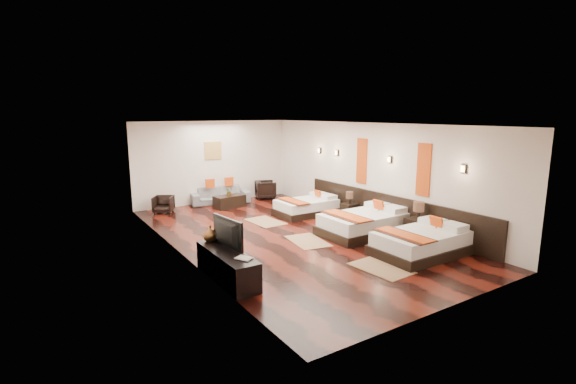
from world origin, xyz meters
TOP-DOWN VIEW (x-y plane):
  - floor at (0.00, 0.00)m, footprint 5.50×9.50m
  - ceiling at (0.00, 0.00)m, footprint 5.50×9.50m
  - back_wall at (0.00, 4.75)m, footprint 5.50×0.01m
  - left_wall at (-2.75, 0.00)m, footprint 0.01×9.50m
  - right_wall at (2.75, 0.00)m, footprint 0.01×9.50m
  - headboard_panel at (2.71, -0.80)m, footprint 0.08×6.60m
  - bed_near at (1.70, -2.80)m, footprint 2.09×1.32m
  - bed_mid at (1.70, -0.98)m, footprint 2.21×1.39m
  - bed_far at (1.69, 1.55)m, footprint 1.86×1.17m
  - nightstand_a at (2.44, -2.05)m, footprint 0.49×0.49m
  - nightstand_b at (2.44, 0.46)m, footprint 0.40×0.40m
  - jute_mat_near at (0.33, -2.94)m, footprint 0.83×1.25m
  - jute_mat_mid at (0.13, -0.69)m, footprint 0.93×1.30m
  - jute_mat_far at (0.17, 1.45)m, footprint 0.81×1.24m
  - tv_console at (-2.50, -1.81)m, footprint 0.50×1.80m
  - tv at (-2.45, -1.56)m, footprint 0.25×1.00m
  - book at (-2.50, -2.38)m, footprint 0.32×0.35m
  - figurine at (-2.50, -1.03)m, footprint 0.36×0.36m
  - sofa at (0.08, 4.45)m, footprint 2.08×1.14m
  - armchair_left at (-1.96, 4.11)m, footprint 0.79×0.80m
  - armchair_right at (1.83, 4.36)m, footprint 0.89×0.88m
  - coffee_table at (0.08, 3.69)m, footprint 1.06×0.64m
  - table_plant at (0.08, 3.70)m, footprint 0.29×0.27m
  - orange_panel_a at (2.73, -1.90)m, footprint 0.04×0.40m
  - orange_panel_b at (2.73, 0.30)m, footprint 0.04×0.40m
  - sconce_near at (2.70, -3.00)m, footprint 0.07×0.12m
  - sconce_mid at (2.70, -0.80)m, footprint 0.07×0.12m
  - sconce_far at (2.70, 1.40)m, footprint 0.07×0.12m
  - sconce_lounge at (2.70, 2.30)m, footprint 0.07×0.12m
  - gold_artwork at (0.00, 4.73)m, footprint 0.60×0.04m

SIDE VIEW (x-z plane):
  - floor at x=0.00m, z-range -0.01..0.01m
  - jute_mat_near at x=0.33m, z-range 0.00..0.01m
  - jute_mat_mid at x=0.13m, z-range 0.00..0.01m
  - jute_mat_far at x=0.17m, z-range 0.00..0.01m
  - coffee_table at x=0.08m, z-range 0.00..0.40m
  - bed_far at x=1.69m, z-range -0.11..0.60m
  - armchair_left at x=-1.96m, z-range 0.00..0.53m
  - bed_near at x=1.70m, z-range -0.13..0.67m
  - tv_console at x=-2.50m, z-range 0.00..0.55m
  - nightstand_b at x=2.44m, z-range -0.12..0.68m
  - sofa at x=0.08m, z-range 0.00..0.58m
  - bed_mid at x=1.70m, z-range -0.13..0.71m
  - armchair_right at x=1.83m, z-range 0.00..0.64m
  - nightstand_a at x=2.44m, z-range -0.14..0.82m
  - headboard_panel at x=2.71m, z-range 0.00..0.90m
  - table_plant at x=0.08m, z-range 0.40..0.67m
  - book at x=-2.50m, z-range 0.55..0.58m
  - figurine at x=-2.50m, z-range 0.55..0.87m
  - tv at x=-2.45m, z-range 0.55..1.12m
  - back_wall at x=0.00m, z-range 0.00..2.80m
  - left_wall at x=-2.75m, z-range 0.00..2.80m
  - right_wall at x=2.75m, z-range 0.00..2.80m
  - orange_panel_a at x=2.73m, z-range 1.05..2.35m
  - orange_panel_b at x=2.73m, z-range 1.05..2.35m
  - gold_artwork at x=0.00m, z-range 1.50..2.10m
  - sconce_near at x=2.70m, z-range 1.76..1.94m
  - sconce_mid at x=2.70m, z-range 1.76..1.94m
  - sconce_far at x=2.70m, z-range 1.76..1.94m
  - sconce_lounge at x=2.70m, z-range 1.76..1.94m
  - ceiling at x=0.00m, z-range 2.79..2.80m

